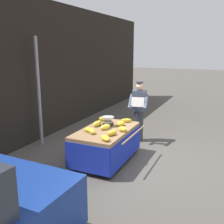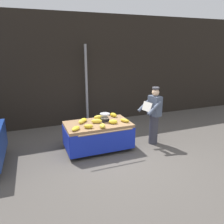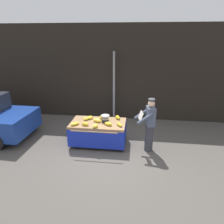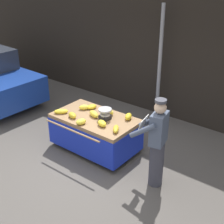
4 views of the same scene
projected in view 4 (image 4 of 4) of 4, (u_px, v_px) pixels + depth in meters
ground_plane at (92, 170)px, 6.40m from camera, size 60.00×60.00×0.00m
back_wall at (177, 42)px, 7.80m from camera, size 16.00×0.24×3.94m
street_pole at (160, 65)px, 7.83m from camera, size 0.09×0.09×2.90m
banana_cart at (95, 126)px, 6.87m from camera, size 1.82×1.24×0.78m
weighing_scale at (105, 114)px, 6.64m from camera, size 0.28×0.28×0.24m
banana_bunch_0 at (92, 107)px, 7.13m from camera, size 0.22×0.27×0.09m
banana_bunch_1 at (108, 111)px, 6.89m from camera, size 0.30×0.17×0.13m
banana_bunch_2 at (116, 129)px, 6.21m from camera, size 0.25×0.30×0.10m
banana_bunch_3 at (81, 122)px, 6.47m from camera, size 0.20×0.25×0.11m
banana_bunch_4 at (72, 115)px, 6.73m from camera, size 0.27×0.21×0.11m
banana_bunch_5 at (94, 114)px, 6.77m from camera, size 0.32×0.22×0.12m
banana_bunch_6 at (61, 111)px, 6.92m from camera, size 0.32×0.32×0.10m
banana_bunch_7 at (128, 116)px, 6.67m from camera, size 0.22×0.28×0.12m
banana_bunch_8 at (84, 107)px, 7.09m from camera, size 0.25×0.25×0.11m
banana_bunch_9 at (102, 123)px, 6.40m from camera, size 0.28×0.23×0.12m
vendor_person at (157, 143)px, 5.66m from camera, size 0.64×0.59×1.71m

